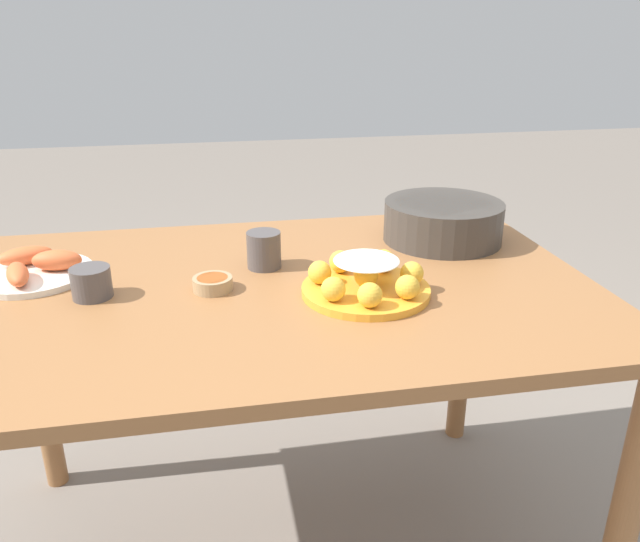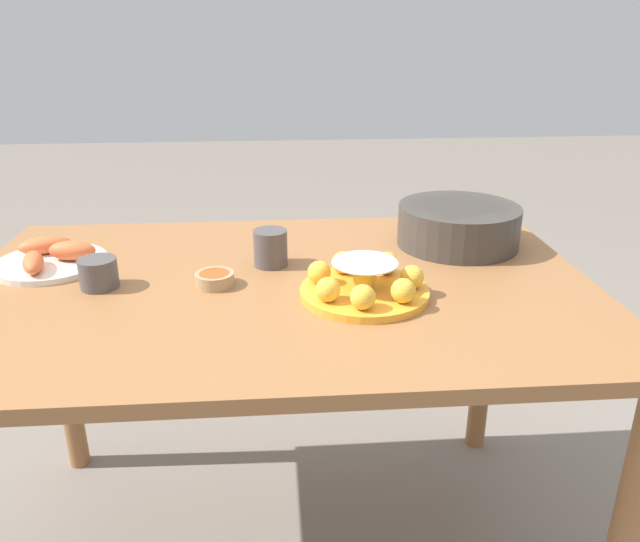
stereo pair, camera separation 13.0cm
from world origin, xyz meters
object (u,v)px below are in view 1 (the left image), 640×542
seafood_platter (34,269)px  cup_far (264,250)px  dining_table (277,325)px  cake_plate (366,281)px  cup_near (92,282)px  serving_bowl (443,220)px  sauce_bowl (213,283)px

seafood_platter → cup_far: 0.50m
dining_table → cake_plate: 0.24m
cup_near → seafood_platter: bearing=137.2°
cake_plate → dining_table: bearing=153.1°
dining_table → seafood_platter: seafood_platter is taller
serving_bowl → seafood_platter: size_ratio=1.20×
cake_plate → sauce_bowl: 0.32m
cup_near → cup_far: 0.38m
dining_table → seafood_platter: bearing=165.4°
serving_bowl → cup_far: 0.48m
cup_far → serving_bowl: bearing=12.5°
dining_table → cup_near: (-0.38, 0.00, 0.13)m
cake_plate → seafood_platter: 0.73m
sauce_bowl → serving_bowl: bearing=20.0°
dining_table → seafood_platter: 0.55m
sauce_bowl → cup_far: size_ratio=0.99×
cup_far → dining_table: bearing=-81.7°
dining_table → serving_bowl: serving_bowl is taller
serving_bowl → cup_far: bearing=-167.5°
dining_table → cup_near: cup_near is taller
dining_table → sauce_bowl: bearing=-175.9°
sauce_bowl → cup_near: size_ratio=1.03×
dining_table → serving_bowl: bearing=24.3°
cup_near → sauce_bowl: bearing=-3.3°
cup_far → sauce_bowl: bearing=-137.4°
dining_table → cup_far: (-0.01, 0.10, 0.14)m
seafood_platter → cup_near: (0.14, -0.13, 0.01)m
dining_table → cake_plate: size_ratio=5.12×
serving_bowl → cup_far: serving_bowl is taller
seafood_platter → cup_far: bearing=-3.8°
serving_bowl → seafood_platter: serving_bowl is taller
serving_bowl → cup_near: 0.86m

